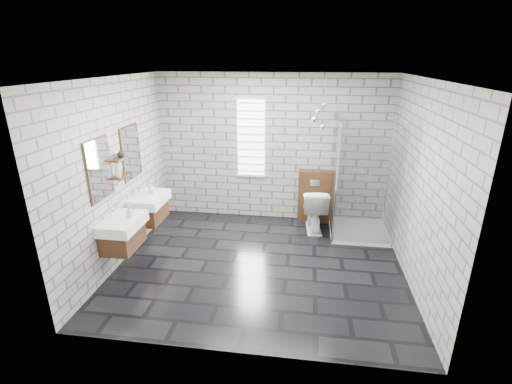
% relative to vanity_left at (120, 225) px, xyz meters
% --- Properties ---
extents(floor, '(4.20, 3.60, 0.02)m').
position_rel_vanity_left_xyz_m(floor, '(1.91, 0.47, -0.77)').
color(floor, black).
rests_on(floor, ground).
extents(ceiling, '(4.20, 3.60, 0.02)m').
position_rel_vanity_left_xyz_m(ceiling, '(1.91, 0.47, 1.95)').
color(ceiling, white).
rests_on(ceiling, wall_back).
extents(wall_back, '(4.20, 0.02, 2.70)m').
position_rel_vanity_left_xyz_m(wall_back, '(1.91, 2.28, 0.59)').
color(wall_back, '#A7A7A1').
rests_on(wall_back, floor).
extents(wall_front, '(4.20, 0.02, 2.70)m').
position_rel_vanity_left_xyz_m(wall_front, '(1.91, -1.34, 0.59)').
color(wall_front, '#A7A7A1').
rests_on(wall_front, floor).
extents(wall_left, '(0.02, 3.60, 2.70)m').
position_rel_vanity_left_xyz_m(wall_left, '(-0.20, 0.47, 0.59)').
color(wall_left, '#A7A7A1').
rests_on(wall_left, floor).
extents(wall_right, '(0.02, 3.60, 2.70)m').
position_rel_vanity_left_xyz_m(wall_right, '(4.02, 0.47, 0.59)').
color(wall_right, '#A7A7A1').
rests_on(wall_right, floor).
extents(vanity_left, '(0.47, 0.70, 1.57)m').
position_rel_vanity_left_xyz_m(vanity_left, '(0.00, 0.00, 0.00)').
color(vanity_left, '#4A2D16').
rests_on(vanity_left, wall_left).
extents(vanity_right, '(0.47, 0.70, 1.57)m').
position_rel_vanity_left_xyz_m(vanity_right, '(0.00, 0.93, 0.00)').
color(vanity_right, '#4A2D16').
rests_on(vanity_right, wall_left).
extents(shelf_lower, '(0.14, 0.30, 0.03)m').
position_rel_vanity_left_xyz_m(shelf_lower, '(-0.12, 0.42, 0.56)').
color(shelf_lower, '#4A2D16').
rests_on(shelf_lower, wall_left).
extents(shelf_upper, '(0.14, 0.30, 0.03)m').
position_rel_vanity_left_xyz_m(shelf_upper, '(-0.12, 0.42, 0.82)').
color(shelf_upper, '#4A2D16').
rests_on(shelf_upper, wall_left).
extents(window, '(0.56, 0.05, 1.48)m').
position_rel_vanity_left_xyz_m(window, '(1.51, 2.26, 0.79)').
color(window, white).
rests_on(window, wall_back).
extents(cistern_panel, '(0.60, 0.20, 1.00)m').
position_rel_vanity_left_xyz_m(cistern_panel, '(2.71, 2.17, -0.26)').
color(cistern_panel, '#4A2D16').
rests_on(cistern_panel, floor).
extents(flush_plate, '(0.18, 0.01, 0.12)m').
position_rel_vanity_left_xyz_m(flush_plate, '(2.71, 2.07, 0.04)').
color(flush_plate, silver).
rests_on(flush_plate, cistern_panel).
extents(shower_enclosure, '(1.00, 1.00, 2.03)m').
position_rel_vanity_left_xyz_m(shower_enclosure, '(3.41, 1.66, -0.25)').
color(shower_enclosure, white).
rests_on(shower_enclosure, floor).
extents(pendant_cluster, '(0.25, 0.20, 0.87)m').
position_rel_vanity_left_xyz_m(pendant_cluster, '(2.70, 1.85, 1.29)').
color(pendant_cluster, silver).
rests_on(pendant_cluster, ceiling).
extents(toilet, '(0.51, 0.81, 0.79)m').
position_rel_vanity_left_xyz_m(toilet, '(2.71, 1.83, -0.36)').
color(toilet, white).
rests_on(toilet, floor).
extents(soap_bottle_a, '(0.10, 0.10, 0.17)m').
position_rel_vanity_left_xyz_m(soap_bottle_a, '(0.14, 0.07, 0.18)').
color(soap_bottle_a, '#B2B2B2').
rests_on(soap_bottle_a, vanity_left).
extents(soap_bottle_b, '(0.12, 0.12, 0.15)m').
position_rel_vanity_left_xyz_m(soap_bottle_b, '(0.05, 1.02, 0.17)').
color(soap_bottle_b, '#B2B2B2').
rests_on(soap_bottle_b, vanity_right).
extents(soap_bottle_c, '(0.08, 0.08, 0.21)m').
position_rel_vanity_left_xyz_m(soap_bottle_c, '(-0.11, 0.34, 0.68)').
color(soap_bottle_c, '#B2B2B2').
rests_on(soap_bottle_c, shelf_lower).
extents(vase, '(0.12, 0.12, 0.11)m').
position_rel_vanity_left_xyz_m(vase, '(-0.11, 0.48, 0.89)').
color(vase, '#B2B2B2').
rests_on(vase, shelf_upper).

